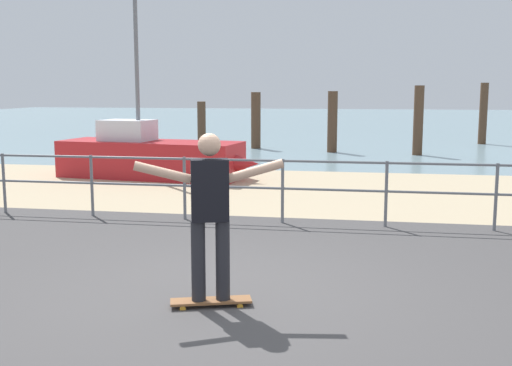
{
  "coord_description": "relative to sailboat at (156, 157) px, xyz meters",
  "views": [
    {
      "loc": [
        1.43,
        -6.17,
        2.16
      ],
      "look_at": [
        -0.03,
        2.0,
        0.9
      ],
      "focal_mm": 44.03,
      "sensor_mm": 36.0,
      "label": 1
    }
  ],
  "objects": [
    {
      "name": "ground_plane",
      "position": [
        3.56,
        -9.15,
        -0.52
      ],
      "size": [
        24.0,
        10.0,
        0.04
      ],
      "primitive_type": "cube",
      "color": "#474444",
      "rests_on": "ground"
    },
    {
      "name": "beach_strip",
      "position": [
        3.56,
        -1.15,
        -0.52
      ],
      "size": [
        24.0,
        6.0,
        0.04
      ],
      "primitive_type": "cube",
      "color": "tan",
      "rests_on": "ground"
    },
    {
      "name": "sea_surface",
      "position": [
        3.56,
        26.85,
        -0.52
      ],
      "size": [
        72.0,
        50.0,
        0.04
      ],
      "primitive_type": "cube",
      "color": "#75939E",
      "rests_on": "ground"
    },
    {
      "name": "railing_fence",
      "position": [
        2.87,
        -4.55,
        0.17
      ],
      "size": [
        11.38,
        0.05,
        1.05
      ],
      "color": "slate",
      "rests_on": "ground"
    },
    {
      "name": "sailboat",
      "position": [
        0.0,
        0.0,
        0.0
      ],
      "size": [
        5.05,
        1.99,
        5.39
      ],
      "color": "#B21E23",
      "rests_on": "ground"
    },
    {
      "name": "skateboard",
      "position": [
        3.5,
        -8.52,
        -0.46
      ],
      "size": [
        0.82,
        0.43,
        0.08
      ],
      "color": "brown",
      "rests_on": "ground"
    },
    {
      "name": "skateboarder",
      "position": [
        3.5,
        -8.52,
        0.49
      ],
      "size": [
        1.41,
        0.52,
        1.65
      ],
      "color": "#26262B",
      "rests_on": "skateboard"
    },
    {
      "name": "groyne_post_0",
      "position": [
        -1.73,
        10.62,
        0.29
      ],
      "size": [
        0.34,
        0.34,
        1.62
      ],
      "primitive_type": "cylinder",
      "color": "#513826",
      "rests_on": "ground"
    },
    {
      "name": "groyne_post_1",
      "position": [
        1.04,
        7.77,
        0.49
      ],
      "size": [
        0.34,
        0.34,
        2.02
      ],
      "primitive_type": "cylinder",
      "color": "#513826",
      "rests_on": "ground"
    },
    {
      "name": "groyne_post_2",
      "position": [
        3.81,
        6.9,
        0.51
      ],
      "size": [
        0.33,
        0.33,
        2.06
      ],
      "primitive_type": "cylinder",
      "color": "#513826",
      "rests_on": "ground"
    },
    {
      "name": "groyne_post_3",
      "position": [
        6.58,
        6.49,
        0.6
      ],
      "size": [
        0.31,
        0.31,
        2.25
      ],
      "primitive_type": "cylinder",
      "color": "#513826",
      "rests_on": "ground"
    },
    {
      "name": "groyne_post_4",
      "position": [
        9.34,
        11.08,
        0.66
      ],
      "size": [
        0.3,
        0.3,
        2.37
      ],
      "primitive_type": "cylinder",
      "color": "#513826",
      "rests_on": "ground"
    }
  ]
}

